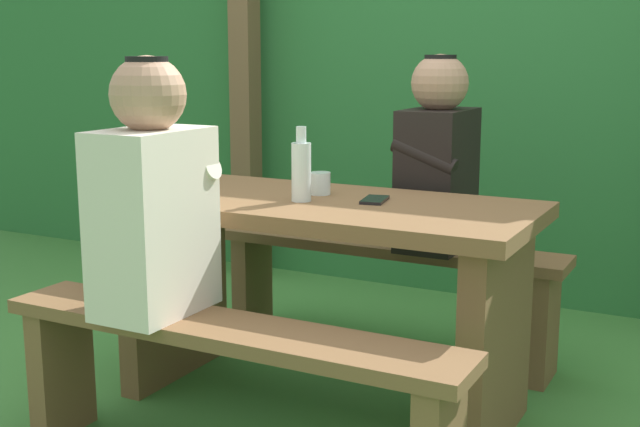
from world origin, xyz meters
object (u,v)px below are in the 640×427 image
bench_near (226,368)px  bench_far (386,274)px  drinking_glass (320,183)px  person_black_coat (437,160)px  person_white_shirt (153,197)px  picnic_table (320,266)px  cell_phone (375,200)px  bottle_left (301,170)px

bench_near → bench_far: 1.12m
drinking_glass → person_black_coat: bearing=62.2°
person_white_shirt → bench_far: bearing=78.1°
bench_near → person_white_shirt: bearing=179.2°
picnic_table → bench_near: 0.58m
person_white_shirt → cell_phone: person_white_shirt is taller
bench_near → drinking_glass: (-0.05, 0.65, 0.42)m
picnic_table → person_white_shirt: size_ratio=1.95×
bottle_left → cell_phone: bearing=25.9°
person_white_shirt → cell_phone: size_ratio=5.14×
bottle_left → drinking_glass: bearing=91.8°
bench_near → person_white_shirt: person_white_shirt is taller
cell_phone → person_white_shirt: bearing=-135.1°
picnic_table → cell_phone: cell_phone is taller
drinking_glass → cell_phone: drinking_glass is taller
bottle_left → cell_phone: 0.26m
person_white_shirt → bottle_left: size_ratio=2.99×
bench_far → person_white_shirt: person_white_shirt is taller
person_black_coat → drinking_glass: 0.53m
cell_phone → bench_far: bearing=97.4°
picnic_table → bench_far: bearing=90.0°
person_black_coat → person_white_shirt: bearing=-111.4°
drinking_glass → cell_phone: (0.22, -0.04, -0.03)m
cell_phone → picnic_table: bearing=-174.4°
bench_near → cell_phone: size_ratio=10.00×
bench_far → person_black_coat: (0.20, -0.00, 0.46)m
bench_near → person_black_coat: 1.22m
bench_far → person_black_coat: size_ratio=1.95×
picnic_table → person_white_shirt: person_white_shirt is taller
picnic_table → person_white_shirt: 0.67m
bench_near → drinking_glass: 0.77m
bench_near → cell_phone: cell_phone is taller
bench_far → cell_phone: size_ratio=10.00×
drinking_glass → cell_phone: size_ratio=0.54×
drinking_glass → cell_phone: bearing=-9.5°
person_white_shirt → person_black_coat: (0.44, 1.11, 0.00)m
picnic_table → person_black_coat: bearing=70.1°
bench_near → person_black_coat: person_black_coat is taller
person_black_coat → bench_far: bearing=179.1°
person_black_coat → cell_phone: (-0.03, -0.50, -0.07)m
person_black_coat → cell_phone: size_ratio=5.14×
picnic_table → drinking_glass: (-0.05, 0.09, 0.26)m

